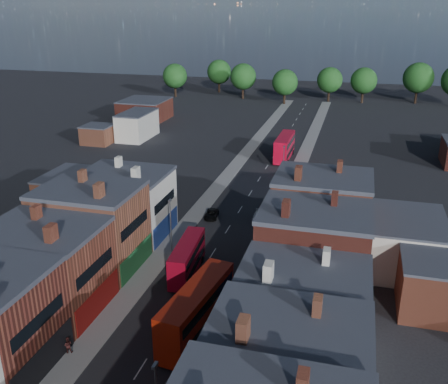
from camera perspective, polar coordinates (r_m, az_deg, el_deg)
The scene contains 11 objects.
pavement_west at distance 86.17m, azimuth -2.05°, elevation -1.07°, with size 3.00×200.00×0.12m, color gray.
pavement_east at distance 83.50m, azimuth 6.51°, elevation -1.93°, with size 3.00×200.00×0.12m, color gray.
lamp_post_2 at distance 66.59m, azimuth -6.11°, elevation -3.61°, with size 0.25×0.70×8.12m.
lamp_post_3 at distance 91.40m, azimuth 6.81°, elevation 3.18°, with size 0.25×0.70×8.12m.
bus_0 at distance 62.92m, azimuth -4.24°, elevation -7.49°, with size 3.07×10.11×4.31m.
bus_1 at distance 52.01m, azimuth -3.12°, elevation -13.28°, with size 4.60×12.90×5.45m.
bus_2 at distance 110.06m, azimuth 6.92°, elevation 5.17°, with size 3.16×12.13×5.23m.
car_2 at distance 79.60m, azimuth -1.44°, elevation -2.55°, with size 1.93×4.18×1.16m, color black.
car_3 at distance 79.18m, azimuth 3.91°, elevation -2.76°, with size 1.51×3.72×1.08m, color white.
ped_1 at distance 52.84m, azimuth -17.43°, elevation -16.33°, with size 0.83×0.46×1.72m, color #421C1A.
ped_3 at distance 57.88m, azimuth 1.28°, elevation -11.60°, with size 1.11×0.50×1.89m, color #524C46.
Camera 1 is at (17.44, -26.38, 31.97)m, focal length 40.00 mm.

